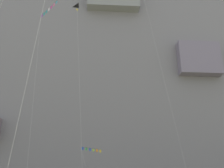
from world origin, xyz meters
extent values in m
cube|color=gray|center=(0.00, 65.76, 37.39)|extent=(180.00, 22.03, 74.77)
cube|color=gray|center=(0.00, 54.03, 47.68)|extent=(12.86, 3.58, 5.00)
cube|color=gray|center=(19.91, 53.79, 32.24)|extent=(9.76, 2.77, 8.09)
cylinder|color=silver|center=(-7.05, 11.23, 11.35)|extent=(1.40, 1.99, 22.45)
cylinder|color=black|center=(-11.49, 34.60, 30.39)|extent=(3.27, 4.28, 0.02)
cube|color=purple|center=(-12.88, 36.43, 30.13)|extent=(0.31, 0.38, 0.47)
cube|color=teal|center=(-12.42, 35.82, 30.13)|extent=(0.32, 0.38, 0.47)
cube|color=teal|center=(-11.95, 35.21, 30.13)|extent=(0.31, 0.37, 0.47)
cube|color=white|center=(-11.49, 34.60, 30.13)|extent=(0.29, 0.36, 0.47)
cube|color=#CC3399|center=(-11.02, 34.00, 30.13)|extent=(0.30, 0.37, 0.47)
cube|color=pink|center=(-10.56, 33.39, 30.13)|extent=(0.31, 0.38, 0.47)
cube|color=#38B2D1|center=(-10.09, 32.78, 30.13)|extent=(0.32, 0.38, 0.47)
cylinder|color=silver|center=(-11.90, 32.74, 15.26)|extent=(2.44, 8.00, 30.28)
cylinder|color=black|center=(-4.23, 32.97, 8.72)|extent=(2.60, 2.64, 0.02)
cube|color=blue|center=(-5.31, 31.88, 8.54)|extent=(0.24, 0.24, 0.33)
cube|color=green|center=(-4.88, 32.32, 8.54)|extent=(0.23, 0.23, 0.33)
cube|color=blue|center=(-4.45, 32.75, 8.54)|extent=(0.22, 0.23, 0.33)
cube|color=#8CCC33|center=(-4.01, 33.19, 8.54)|extent=(0.22, 0.23, 0.33)
cube|color=orange|center=(-3.58, 33.63, 8.54)|extent=(0.23, 0.23, 0.33)
cube|color=yellow|center=(-3.15, 34.07, 8.54)|extent=(0.22, 0.23, 0.33)
cylinder|color=silver|center=(4.70, 29.99, 16.39)|extent=(2.81, 7.19, 32.55)
pyramid|color=black|center=(-6.58, 31.32, 27.82)|extent=(1.21, 1.23, 0.21)
cube|color=yellow|center=(-6.83, 31.10, 27.76)|extent=(0.25, 0.23, 0.33)
cylinder|color=silver|center=(-5.73, 28.77, 13.94)|extent=(2.21, 4.67, 27.64)
camera|label=1|loc=(-4.06, -0.89, 3.98)|focal=43.33mm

